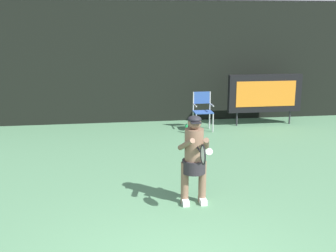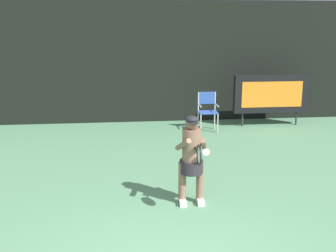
{
  "view_description": "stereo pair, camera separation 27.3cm",
  "coord_description": "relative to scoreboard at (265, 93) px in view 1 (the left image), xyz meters",
  "views": [
    {
      "loc": [
        -0.74,
        -4.16,
        2.94
      ],
      "look_at": [
        0.38,
        3.5,
        1.05
      ],
      "focal_mm": 44.88,
      "sensor_mm": 36.0,
      "label": 1
    },
    {
      "loc": [
        -0.47,
        -4.2,
        2.94
      ],
      "look_at": [
        0.38,
        3.5,
        1.05
      ],
      "focal_mm": 44.88,
      "sensor_mm": 36.0,
      "label": 2
    }
  ],
  "objects": [
    {
      "name": "water_bottle",
      "position": [
        -2.46,
        -0.63,
        -0.82
      ],
      "size": [
        0.07,
        0.07,
        0.27
      ],
      "color": "#1F944E",
      "rests_on": "ground"
    },
    {
      "name": "backdrop_screen",
      "position": [
        -3.86,
        0.98,
        0.86
      ],
      "size": [
        18.0,
        0.12,
        3.66
      ],
      "color": "black",
      "rests_on": "ground"
    },
    {
      "name": "scoreboard",
      "position": [
        0.0,
        0.0,
        0.0
      ],
      "size": [
        2.2,
        0.21,
        1.5
      ],
      "color": "black",
      "rests_on": "ground"
    },
    {
      "name": "umpire_chair",
      "position": [
        -1.95,
        -0.37,
        -0.33
      ],
      "size": [
        0.52,
        0.44,
        1.08
      ],
      "color": "#B7B7BC",
      "rests_on": "ground"
    },
    {
      "name": "tennis_player",
      "position": [
        -3.22,
        -5.23,
        -0.12
      ],
      "size": [
        0.54,
        0.61,
        1.5
      ],
      "color": "white",
      "rests_on": "ground"
    },
    {
      "name": "tennis_racket",
      "position": [
        -3.2,
        -5.74,
        0.07
      ],
      "size": [
        0.03,
        0.6,
        0.31
      ],
      "rotation": [
        0.0,
        0.0,
        -0.0
      ],
      "color": "black"
    }
  ]
}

